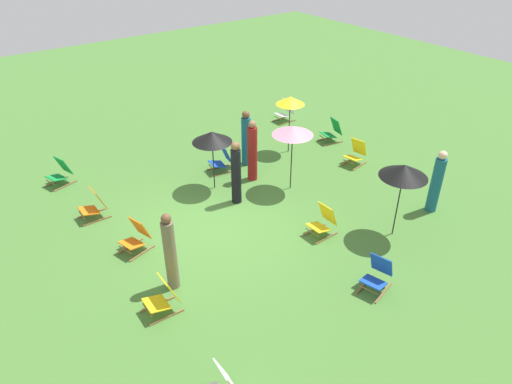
# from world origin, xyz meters

# --- Properties ---
(ground_plane) EXTENTS (40.00, 40.00, 0.00)m
(ground_plane) POSITION_xyz_m (0.00, 0.00, 0.00)
(ground_plane) COLOR #477A33
(deckchair_0) EXTENTS (0.60, 0.83, 0.83)m
(deckchair_0) POSITION_xyz_m (-2.29, 1.60, 0.37)
(deckchair_0) COLOR olive
(deckchair_0) RESTS_ON ground
(deckchair_1) EXTENTS (0.65, 0.86, 0.83)m
(deckchair_1) POSITION_xyz_m (4.04, 1.39, 0.37)
(deckchair_1) COLOR olive
(deckchair_1) RESTS_ON ground
(deckchair_2) EXTENTS (0.51, 0.78, 0.83)m
(deckchair_2) POSITION_xyz_m (1.91, -2.55, 0.37)
(deckchair_2) COLOR olive
(deckchair_2) RESTS_ON ground
(deckchair_3) EXTENTS (0.62, 0.84, 0.83)m
(deckchair_3) POSITION_xyz_m (-1.78, 5.81, 0.37)
(deckchair_3) COLOR olive
(deckchair_3) RESTS_ON ground
(deckchair_4) EXTENTS (0.67, 0.86, 0.83)m
(deckchair_4) POSITION_xyz_m (-4.46, -2.62, 0.37)
(deckchair_4) COLOR olive
(deckchair_4) RESTS_ON ground
(deckchair_5) EXTENTS (0.49, 0.76, 0.83)m
(deckchair_5) POSITION_xyz_m (-2.17, -2.45, 0.37)
(deckchair_5) COLOR olive
(deckchair_5) RESTS_ON ground
(deckchair_6) EXTENTS (0.66, 0.86, 0.83)m
(deckchair_6) POSITION_xyz_m (-0.25, -2.14, 0.37)
(deckchair_6) COLOR olive
(deckchair_6) RESTS_ON ground
(deckchair_7) EXTENTS (0.61, 0.83, 0.83)m
(deckchair_7) POSITION_xyz_m (-0.14, 5.22, 0.37)
(deckchair_7) COLOR olive
(deckchair_7) RESTS_ON ground
(deckchair_9) EXTENTS (0.50, 0.77, 0.83)m
(deckchair_9) POSITION_xyz_m (-4.13, 5.67, 0.37)
(deckchair_9) COLOR olive
(deckchair_9) RESTS_ON ground
(deckchair_10) EXTENTS (0.50, 0.77, 0.83)m
(deckchair_10) POSITION_xyz_m (1.94, 1.82, 0.37)
(deckchair_10) COLOR olive
(deckchair_10) RESTS_ON ground
(umbrella_0) EXTENTS (1.14, 1.14, 1.96)m
(umbrella_0) POSITION_xyz_m (3.00, 3.24, 1.80)
(umbrella_0) COLOR black
(umbrella_0) RESTS_ON ground
(umbrella_1) EXTENTS (1.11, 1.11, 1.78)m
(umbrella_1) POSITION_xyz_m (-1.56, 0.86, 1.62)
(umbrella_1) COLOR black
(umbrella_1) RESTS_ON ground
(umbrella_2) EXTENTS (1.14, 1.14, 1.95)m
(umbrella_2) POSITION_xyz_m (-0.23, 2.62, 1.82)
(umbrella_2) COLOR black
(umbrella_2) RESTS_ON ground
(umbrella_3) EXTENTS (0.92, 0.92, 1.91)m
(umbrella_3) POSITION_xyz_m (-2.08, 4.10, 1.78)
(umbrella_3) COLOR black
(umbrella_3) RESTS_ON ground
(person_0) EXTENTS (0.34, 0.34, 1.79)m
(person_0) POSITION_xyz_m (-2.21, 2.47, 0.86)
(person_0) COLOR #195972
(person_0) RESTS_ON ground
(person_1) EXTENTS (0.31, 0.31, 1.88)m
(person_1) POSITION_xyz_m (1.38, -2.05, 0.91)
(person_1) COLOR #72664C
(person_1) RESTS_ON ground
(person_2) EXTENTS (0.28, 0.28, 1.82)m
(person_2) POSITION_xyz_m (-0.57, 0.96, 0.89)
(person_2) COLOR black
(person_2) RESTS_ON ground
(person_3) EXTENTS (0.36, 0.36, 1.88)m
(person_3) POSITION_xyz_m (-1.32, 2.06, 0.90)
(person_3) COLOR maroon
(person_3) RESTS_ON ground
(person_4) EXTENTS (0.41, 0.41, 1.77)m
(person_4) POSITION_xyz_m (2.90, 4.92, 0.85)
(person_4) COLOR #195972
(person_4) RESTS_ON ground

